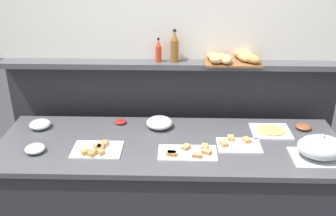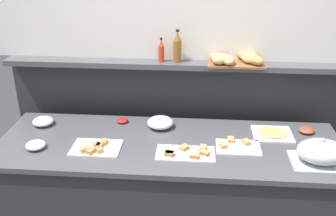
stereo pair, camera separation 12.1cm
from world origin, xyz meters
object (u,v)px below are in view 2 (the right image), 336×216
sandwich_platter_front (186,153)px  glass_bowl_large (36,145)px  glass_bowl_medium (160,123)px  glass_bowl_small (43,122)px  condiment_bowl_cream (122,121)px  sandwich_platter_side (237,146)px  hot_sauce_bottle (161,51)px  vinegar_bottle_amber (177,48)px  bread_basket (234,59)px  cold_cuts_platter (272,133)px  condiment_bowl_dark (306,130)px  serving_cloche (321,152)px  sandwich_platter_rear (96,147)px

sandwich_platter_front → glass_bowl_large: 0.96m
glass_bowl_medium → glass_bowl_small: glass_bowl_medium is taller
glass_bowl_small → condiment_bowl_cream: glass_bowl_small is taller
sandwich_platter_side → sandwich_platter_front: bearing=-160.7°
hot_sauce_bottle → vinegar_bottle_amber: size_ratio=0.75×
sandwich_platter_side → condiment_bowl_cream: bearing=159.9°
glass_bowl_large → bread_basket: (1.27, 0.60, 0.42)m
cold_cuts_platter → condiment_bowl_dark: 0.24m
sandwich_platter_front → sandwich_platter_side: same height
sandwich_platter_front → sandwich_platter_side: size_ratio=1.31×
serving_cloche → hot_sauce_bottle: size_ratio=1.93×
serving_cloche → glass_bowl_large: size_ratio=2.70×
bread_basket → condiment_bowl_dark: bearing=-25.1°
glass_bowl_small → sandwich_platter_rear: bearing=-33.1°
cold_cuts_platter → condiment_bowl_cream: size_ratio=3.25×
serving_cloche → glass_bowl_medium: serving_cloche is taller
hot_sauce_bottle → vinegar_bottle_amber: vinegar_bottle_amber is taller
glass_bowl_large → sandwich_platter_rear: bearing=3.6°
condiment_bowl_dark → condiment_bowl_cream: size_ratio=1.32×
sandwich_platter_rear → cold_cuts_platter: bearing=13.9°
condiment_bowl_cream → hot_sauce_bottle: hot_sauce_bottle is taller
sandwich_platter_rear → vinegar_bottle_amber: vinegar_bottle_amber is taller
glass_bowl_large → condiment_bowl_cream: bearing=40.6°
cold_cuts_platter → serving_cloche: bearing=-56.8°
glass_bowl_large → cold_cuts_platter: bearing=11.4°
sandwich_platter_rear → glass_bowl_large: 0.39m
condiment_bowl_cream → vinegar_bottle_amber: (0.38, 0.21, 0.49)m
glass_bowl_medium → condiment_bowl_dark: bearing=0.1°
sandwich_platter_front → glass_bowl_medium: size_ratio=1.96×
glass_bowl_large → glass_bowl_medium: glass_bowl_medium is taller
glass_bowl_medium → condiment_bowl_cream: glass_bowl_medium is taller
glass_bowl_medium → hot_sauce_bottle: hot_sauce_bottle is taller
sandwich_platter_rear → hot_sauce_bottle: bearing=58.4°
serving_cloche → sandwich_platter_side: bearing=163.0°
cold_cuts_platter → glass_bowl_small: glass_bowl_small is taller
condiment_bowl_dark → bread_basket: (-0.51, 0.24, 0.42)m
vinegar_bottle_amber → sandwich_platter_side: bearing=-50.3°
cold_cuts_platter → condiment_bowl_dark: (0.24, 0.05, 0.01)m
glass_bowl_small → hot_sauce_bottle: 0.99m
condiment_bowl_dark → hot_sauce_bottle: bearing=166.1°
cold_cuts_platter → condiment_bowl_cream: bearing=174.5°
condiment_bowl_cream → bread_basket: 0.92m
serving_cloche → condiment_bowl_cream: size_ratio=4.11×
glass_bowl_small → glass_bowl_medium: bearing=2.3°
condiment_bowl_cream → sandwich_platter_front: bearing=-40.3°
glass_bowl_small → sandwich_platter_side: bearing=-8.7°
sandwich_platter_front → vinegar_bottle_amber: 0.80m
sandwich_platter_rear → hot_sauce_bottle: size_ratio=1.78×
bread_basket → sandwich_platter_side: bearing=-88.5°
glass_bowl_large → vinegar_bottle_amber: size_ratio=0.53×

